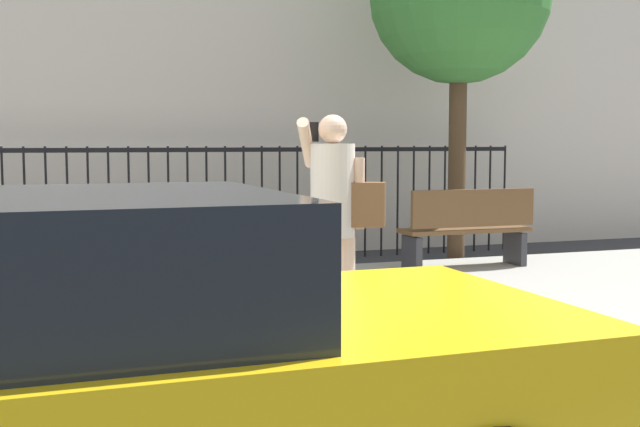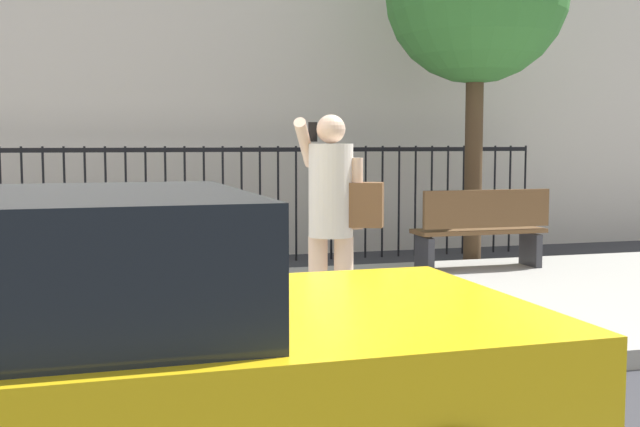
# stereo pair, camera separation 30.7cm
# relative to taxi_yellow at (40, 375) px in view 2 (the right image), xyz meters

# --- Properties ---
(ground_plane) EXTENTS (60.00, 60.00, 0.00)m
(ground_plane) POSITION_rel_taxi_yellow_xyz_m (0.54, 1.43, -0.70)
(ground_plane) COLOR #333338
(sidewalk) EXTENTS (28.00, 4.40, 0.15)m
(sidewalk) POSITION_rel_taxi_yellow_xyz_m (0.54, 3.63, -0.63)
(sidewalk) COLOR #9E9B93
(sidewalk) RESTS_ON ground
(iron_fence) EXTENTS (12.03, 0.04, 1.60)m
(iron_fence) POSITION_rel_taxi_yellow_xyz_m (0.54, 7.33, 0.32)
(iron_fence) COLOR black
(iron_fence) RESTS_ON ground
(taxi_yellow) EXTENTS (4.23, 1.91, 1.45)m
(taxi_yellow) POSITION_rel_taxi_yellow_xyz_m (0.00, 0.00, 0.00)
(taxi_yellow) COLOR yellow
(taxi_yellow) RESTS_ON ground
(pedestrian_on_phone) EXTENTS (0.72, 0.57, 1.71)m
(pedestrian_on_phone) POSITION_rel_taxi_yellow_xyz_m (2.01, 2.42, 0.44)
(pedestrian_on_phone) COLOR beige
(pedestrian_on_phone) RESTS_ON sidewalk
(street_bench) EXTENTS (1.60, 0.45, 0.95)m
(street_bench) POSITION_rel_taxi_yellow_xyz_m (4.66, 5.08, -0.05)
(street_bench) COLOR brown
(street_bench) RESTS_ON sidewalk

